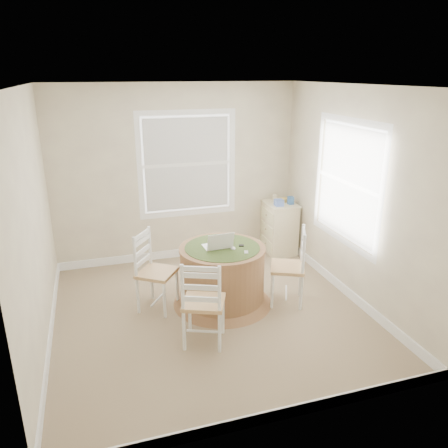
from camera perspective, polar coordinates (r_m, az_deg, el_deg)
name	(u,v)px	position (r m, az deg, el deg)	size (l,w,h in m)	color
room	(220,204)	(4.98, -0.51, 2.57)	(3.64, 3.64, 2.64)	#947C5D
round_table	(222,273)	(5.36, -0.22, -6.40)	(1.22, 1.22, 0.75)	brown
chair_left	(157,272)	(5.28, -8.75, -6.25)	(0.42, 0.40, 0.95)	white
chair_near	(204,302)	(4.60, -2.67, -10.12)	(0.42, 0.40, 0.95)	white
chair_right	(287,267)	(5.41, 8.29, -5.56)	(0.42, 0.40, 0.95)	white
laptop	(218,245)	(5.21, -0.81, -2.78)	(0.34, 0.30, 0.23)	white
mouse	(233,248)	(5.18, 1.18, -3.18)	(0.06, 0.09, 0.03)	white
phone	(246,252)	(5.09, 2.92, -3.74)	(0.04, 0.09, 0.02)	#B7BABF
keys	(241,246)	(5.26, 2.28, -2.88)	(0.06, 0.05, 0.03)	black
corner_chest	(279,227)	(6.94, 7.18, -0.43)	(0.46, 0.61, 0.81)	beige
tissue_box	(279,203)	(6.64, 7.18, 2.76)	(0.12, 0.12, 0.10)	#5571C2
box_yellow	(283,200)	(6.87, 7.76, 3.12)	(0.15, 0.10, 0.06)	#E1B84F
box_blue	(291,201)	(6.75, 8.77, 3.04)	(0.08, 0.08, 0.12)	#3865A8
cup_cream	(275,198)	(6.93, 6.63, 3.44)	(0.07, 0.07, 0.09)	beige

